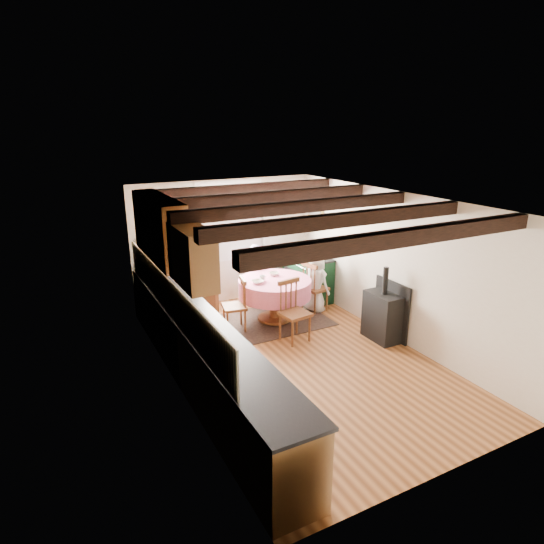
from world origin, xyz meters
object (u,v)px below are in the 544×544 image
aga_range (308,277)px  dining_table (275,300)px  child_right (316,282)px  child_far (254,276)px  chair_left (234,305)px  chair_right (315,286)px  cast_iron_stove (383,304)px  cup (263,278)px  chair_near (295,312)px

aga_range → dining_table: bearing=-149.4°
child_right → child_far: bearing=33.0°
chair_left → child_far: size_ratio=0.75×
chair_right → aga_range: (0.20, 0.58, -0.03)m
cast_iron_stove → chair_left: bearing=144.2°
aga_range → cast_iron_stove: bearing=-87.0°
dining_table → cup: bearing=168.8°
aga_range → child_far: child_far is taller
chair_left → aga_range: (1.89, 0.68, -0.01)m
chair_near → dining_table: bearing=76.2°
dining_table → chair_near: bearing=-95.8°
chair_near → aga_range: chair_near is taller
chair_left → child_right: child_right is taller
dining_table → child_right: bearing=3.5°
cast_iron_stove → chair_right: bearing=101.3°
dining_table → chair_right: size_ratio=1.34×
cast_iron_stove → cup: size_ratio=11.85×
dining_table → aga_range: (1.09, 0.64, 0.07)m
dining_table → chair_left: chair_left is taller
chair_left → cast_iron_stove: 2.47m
chair_left → child_far: bearing=147.9°
child_right → cast_iron_stove: bearing=173.6°
chair_right → child_right: 0.09m
dining_table → child_far: bearing=91.2°
child_far → cup: child_far is taller
child_right → cup: child_right is taller
cast_iron_stove → child_far: (-1.22, 2.27, -0.00)m
chair_right → aga_range: chair_right is taller
chair_left → chair_right: 1.69m
chair_near → child_far: (0.07, 1.66, 0.11)m
dining_table → child_right: child_right is taller
chair_left → aga_range: bearing=120.7°
chair_left → chair_right: (1.69, 0.10, 0.02)m
chair_near → cast_iron_stove: bearing=-33.5°
dining_table → aga_range: aga_range is taller
aga_range → chair_left: bearing=-160.2°
chair_left → child_far: (0.78, 0.83, 0.15)m
cup → chair_left: bearing=-172.6°
chair_right → child_far: size_ratio=0.78×
chair_right → cast_iron_stove: cast_iron_stove is taller
dining_table → chair_right: 0.90m
cast_iron_stove → cup: (-1.42, 1.52, 0.21)m
chair_near → cast_iron_stove: 1.43m
child_far → child_right: bearing=145.7°
chair_near → child_right: bearing=35.0°
chair_near → cup: size_ratio=9.69×
cup → dining_table: bearing=-11.2°
chair_left → cast_iron_stove: size_ratio=0.75×
chair_near → aga_range: size_ratio=1.03×
dining_table → cast_iron_stove: bearing=-50.8°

